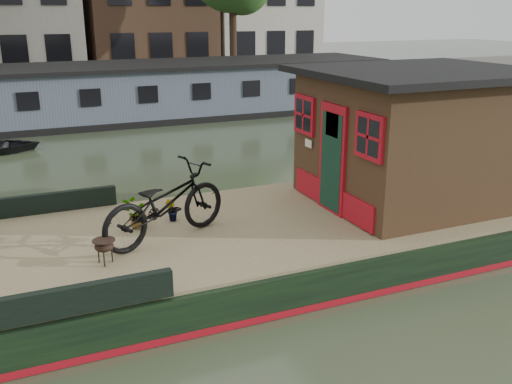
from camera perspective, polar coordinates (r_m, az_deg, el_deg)
name	(u,v)px	position (r m, az deg, el deg)	size (l,w,h in m)	color
ground	(308,248)	(10.25, 5.27, -5.63)	(120.00, 120.00, 0.00)	#2D3823
houseboat_hull	(239,246)	(9.62, -1.70, -5.41)	(14.01, 4.02, 0.60)	black
houseboat_deck	(309,215)	(10.02, 5.37, -2.35)	(11.80, 3.80, 0.05)	#94835B
cabin	(417,135)	(10.88, 15.77, 5.53)	(4.00, 3.50, 2.42)	#302212
bicycle	(165,203)	(8.81, -9.08, -1.11)	(0.78, 2.24, 1.18)	black
potted_plant_b	(171,210)	(9.71, -8.46, -1.83)	(0.20, 0.16, 0.37)	brown
potted_plant_c	(137,214)	(9.46, -11.84, -2.20)	(0.43, 0.37, 0.48)	#B14D33
brazier_front	(105,252)	(8.27, -14.90, -5.80)	(0.34, 0.34, 0.36)	black
far_houseboat	(136,94)	(22.90, -11.87, 9.61)	(20.40, 4.40, 2.11)	#4D5767
quay	(109,87)	(29.31, -14.53, 10.10)	(60.00, 6.00, 0.90)	#47443F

